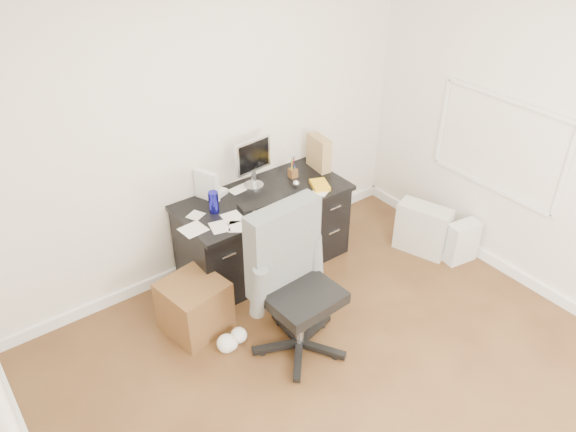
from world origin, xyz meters
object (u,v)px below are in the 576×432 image
lcd_monitor (253,163)px  pc_tower (423,229)px  office_chair (300,288)px  desk (264,229)px  wicker_basket (195,306)px  keyboard (262,203)px

lcd_monitor → pc_tower: size_ratio=0.95×
office_chair → pc_tower: size_ratio=2.46×
desk → wicker_basket: 0.97m
desk → wicker_basket: desk is taller
lcd_monitor → wicker_basket: (-0.92, -0.51, -0.76)m
desk → pc_tower: (1.32, -0.69, -0.16)m
lcd_monitor → keyboard: bearing=-116.8°
keyboard → office_chair: 0.95m
keyboard → pc_tower: size_ratio=0.82×
lcd_monitor → pc_tower: lcd_monitor is taller
desk → office_chair: office_chair is taller
keyboard → office_chair: size_ratio=0.34×
desk → pc_tower: desk is taller
desk → lcd_monitor: size_ratio=3.28×
desk → keyboard: bearing=-128.8°
office_chair → wicker_basket: 0.93m
desk → pc_tower: bearing=-27.7°
lcd_monitor → office_chair: 1.30m
lcd_monitor → keyboard: (-0.11, -0.29, -0.22)m
office_chair → lcd_monitor: bearing=68.2°
lcd_monitor → office_chair: size_ratio=0.39×
pc_tower → keyboard: bearing=138.4°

